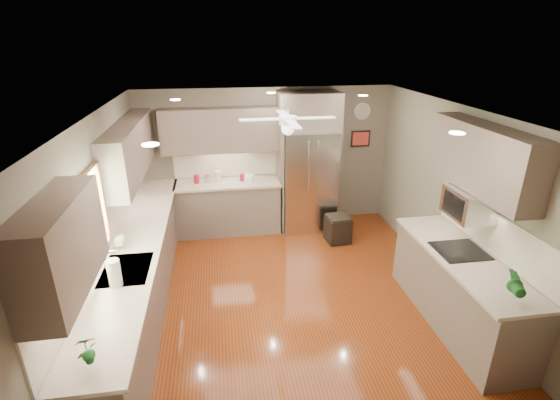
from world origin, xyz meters
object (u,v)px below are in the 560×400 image
object	(u,v)px
canister_b	(208,179)
bowl	(249,180)
canister_c	(218,177)
refrigerator	(308,165)
potted_plant_right	(516,284)
microwave	(469,204)
stool	(338,229)
soap_bottle	(120,240)
canister_a	(196,179)
potted_plant_left	(84,349)
canister_d	(243,178)
paper_towel	(114,274)

from	to	relation	value
canister_b	bowl	xyz separation A→B (m)	(0.71, -0.05, -0.04)
canister_b	bowl	bearing A→B (deg)	-3.91
canister_c	refrigerator	bearing A→B (deg)	-2.93
bowl	canister_c	bearing A→B (deg)	173.08
potted_plant_right	microwave	xyz separation A→B (m)	(0.13, 1.10, 0.37)
canister_c	stool	size ratio (longest dim) A/B	0.43
soap_bottle	canister_a	bearing A→B (deg)	69.11
bowl	stool	xyz separation A→B (m)	(1.45, -0.70, -0.73)
microwave	stool	world-z (taller)	microwave
potted_plant_left	canister_d	bearing A→B (deg)	70.07
canister_a	canister_b	distance (m)	0.19
canister_a	paper_towel	size ratio (longest dim) A/B	0.45
canister_a	bowl	bearing A→B (deg)	-1.84
canister_b	stool	xyz separation A→B (m)	(2.16, -0.74, -0.77)
canister_a	canister_d	size ratio (longest dim) A/B	1.12
potted_plant_right	canister_a	bearing A→B (deg)	129.27
canister_c	microwave	xyz separation A→B (m)	(2.91, -2.79, 0.45)
bowl	stool	bearing A→B (deg)	-25.65
canister_d	potted_plant_left	xyz separation A→B (m)	(-1.49, -4.12, 0.09)
bowl	refrigerator	size ratio (longest dim) A/B	0.09
canister_a	microwave	distance (m)	4.31
stool	canister_a	bearing A→B (deg)	162.87
canister_c	potted_plant_right	size ratio (longest dim) A/B	0.59
canister_b	soap_bottle	size ratio (longest dim) A/B	0.77
canister_a	canister_c	xyz separation A→B (m)	(0.38, 0.03, 0.01)
canister_d	paper_towel	size ratio (longest dim) A/B	0.40
stool	refrigerator	bearing A→B (deg)	120.16
potted_plant_right	stool	size ratio (longest dim) A/B	0.74
canister_a	potted_plant_left	xyz separation A→B (m)	(-0.70, -4.11, 0.07)
soap_bottle	potted_plant_left	size ratio (longest dim) A/B	0.63
canister_a	refrigerator	xyz separation A→B (m)	(1.96, -0.05, 0.17)
canister_a	refrigerator	bearing A→B (deg)	-1.35
refrigerator	canister_b	bearing A→B (deg)	177.86
potted_plant_left	refrigerator	bearing A→B (deg)	56.83
potted_plant_right	stool	xyz separation A→B (m)	(-0.80, 3.13, -0.87)
canister_b	potted_plant_right	distance (m)	4.87
canister_b	bowl	size ratio (longest dim) A/B	0.69
canister_c	canister_d	distance (m)	0.42
potted_plant_right	microwave	world-z (taller)	microwave
soap_bottle	bowl	distance (m)	2.75
canister_a	canister_d	bearing A→B (deg)	0.72
potted_plant_right	microwave	distance (m)	1.17
potted_plant_left	microwave	xyz separation A→B (m)	(3.98, 1.36, 0.39)
canister_d	canister_a	bearing A→B (deg)	-179.28
paper_towel	potted_plant_left	bearing A→B (deg)	-89.36
canister_c	paper_towel	bearing A→B (deg)	-109.69
canister_b	potted_plant_right	world-z (taller)	potted_plant_right
canister_b	bowl	world-z (taller)	canister_b
microwave	paper_towel	bearing A→B (deg)	-176.30
soap_bottle	microwave	distance (m)	4.18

